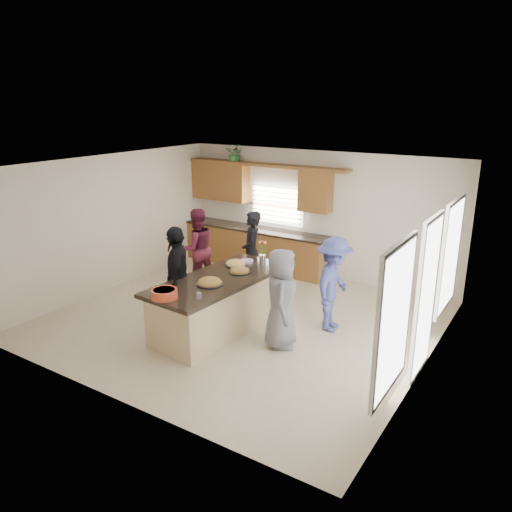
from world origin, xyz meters
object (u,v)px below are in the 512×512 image
Objects in this scene: woman_left_front at (178,277)px; woman_right_front at (281,299)px; woman_left_back at (252,252)px; woman_left_mid at (197,248)px; salad_bowl at (164,293)px; island at (219,305)px; woman_right_back at (334,284)px.

woman_left_front is 1.92m from woman_right_front.
woman_left_back is 1.17m from woman_left_mid.
salad_bowl is at bearing 104.21° from woman_right_front.
woman_left_front reaches higher than salad_bowl.
salad_bowl is 1.83m from woman_right_front.
woman_left_back is at bearing 141.82° from woman_left_mid.
woman_left_mid is at bearing 142.86° from island.
woman_right_back is (1.83, 2.21, -0.19)m from salad_bowl.
woman_right_back is at bearing 50.46° from salad_bowl.
woman_left_front is (-0.53, 0.91, -0.12)m from salad_bowl.
woman_right_back reaches higher than woman_right_front.
woman_left_front is at bearing 113.04° from woman_right_back.
woman_left_back is at bearing 110.15° from island.
woman_left_back is 0.93× the size of woman_left_front.
woman_right_front is (-0.46, -1.00, -0.01)m from woman_right_back.
island is at bearing -17.74° from woman_left_back.
woman_right_front is (1.20, 0.04, 0.37)m from island.
woman_left_back is at bearing 63.49° from woman_right_back.
salad_bowl is 1.06m from woman_left_front.
woman_left_mid is 0.94× the size of woman_left_front.
woman_left_back is 1.03× the size of woman_right_front.
woman_left_front is at bearing -155.47° from island.
salad_bowl is 2.98m from woman_left_mid.
woman_left_back is (-0.38, 3.04, -0.18)m from salad_bowl.
woman_right_front is (2.83, -1.38, -0.03)m from woman_left_mid.
woman_right_back is (1.66, 1.05, 0.38)m from island.
woman_left_mid is 3.31m from woman_right_back.
island is 1.53× the size of woman_left_front.
woman_right_front is (1.89, 0.30, -0.09)m from woman_left_front.
woman_left_front is 2.69m from woman_right_back.
salad_bowl is 0.24× the size of woman_left_mid.
salad_bowl is 0.24× the size of woman_left_back.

